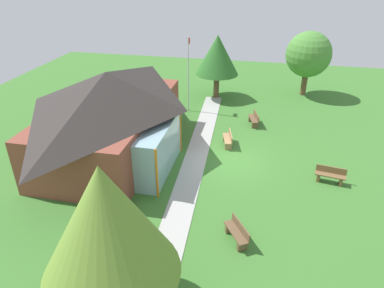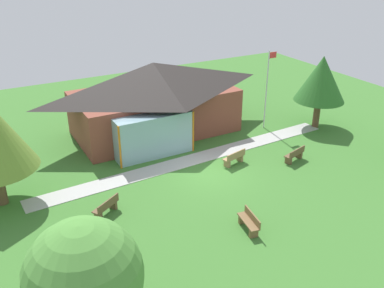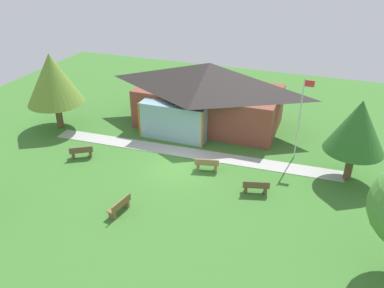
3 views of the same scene
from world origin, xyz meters
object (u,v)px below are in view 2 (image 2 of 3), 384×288
pavilion (154,98)px  bench_mid_right (295,155)px  bench_front_center (249,222)px  bench_mid_left (106,207)px  bench_rear_near_path (234,158)px  flagpole (267,86)px  tree_lawn_corner (84,277)px  tree_east_hedge (321,79)px

pavilion → bench_mid_right: bearing=-55.2°
pavilion → bench_front_center: (-0.85, -12.13, -2.11)m
pavilion → bench_mid_left: bearing=-127.9°
pavilion → bench_rear_near_path: pavilion is taller
bench_mid_left → flagpole: bearing=-11.7°
flagpole → bench_rear_near_path: 6.65m
tree_lawn_corner → bench_mid_right: bearing=26.6°
pavilion → tree_lawn_corner: tree_lawn_corner is taller
flagpole → bench_front_center: (-7.92, -9.21, -2.62)m
bench_mid_left → tree_lawn_corner: bearing=-143.6°
bench_mid_left → bench_mid_right: same height
pavilion → flagpole: (7.07, -2.92, 0.52)m
flagpole → tree_east_hedge: bearing=-26.2°
tree_lawn_corner → bench_rear_near_path: bearing=38.0°
bench_mid_left → bench_front_center: (5.26, -4.28, 0.00)m
pavilion → flagpole: bearing=-22.4°
bench_front_center → bench_rear_near_path: bearing=-18.3°
pavilion → tree_lawn_corner: size_ratio=2.32×
bench_rear_near_path → tree_lawn_corner: tree_lawn_corner is taller
pavilion → tree_lawn_corner: (-8.96, -15.16, 0.72)m
bench_mid_right → bench_front_center: bearing=-161.5°
tree_lawn_corner → bench_mid_left: bearing=68.7°
bench_mid_right → bench_front_center: 7.63m
bench_mid_left → tree_lawn_corner: tree_lawn_corner is taller
tree_lawn_corner → tree_east_hedge: (19.31, 10.63, 0.26)m
flagpole → tree_lawn_corner: size_ratio=1.10×
tree_east_hedge → bench_front_center: bearing=-145.8°
tree_lawn_corner → tree_east_hedge: tree_east_hedge is taller
bench_mid_left → bench_rear_near_path: (8.23, 1.34, 0.00)m
bench_rear_near_path → tree_east_hedge: size_ratio=0.31×
bench_rear_near_path → bench_front_center: same height
bench_front_center → bench_mid_right: bearing=-46.8°
bench_mid_right → tree_east_hedge: size_ratio=0.31×
pavilion → tree_lawn_corner: 17.62m
bench_mid_right → tree_east_hedge: bearing=19.6°
flagpole → tree_east_hedge: (3.28, -1.62, 0.46)m
pavilion → tree_east_hedge: size_ratio=2.28×
pavilion → tree_east_hedge: 11.34m
flagpole → bench_mid_left: bearing=-159.5°
bench_front_center → bench_mid_left: bearing=60.4°
bench_mid_right → bench_rear_near_path: bearing=142.3°
bench_rear_near_path → tree_lawn_corner: 14.34m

